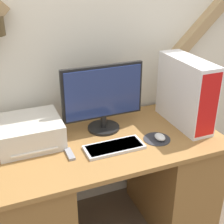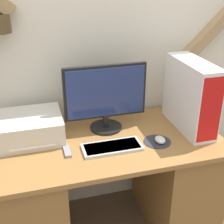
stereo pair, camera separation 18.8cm
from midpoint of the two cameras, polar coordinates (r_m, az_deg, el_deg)
name	(u,v)px [view 1 (the left image)]	position (r m, az deg, el deg)	size (l,w,h in m)	color
wall_back	(82,35)	(2.14, -8.04, 13.82)	(6.40, 0.19, 2.70)	silver
desk	(108,188)	(2.18, -3.28, -13.74)	(1.43, 0.74, 0.78)	olive
monitor	(103,96)	(2.00, -4.36, 2.91)	(0.54, 0.21, 0.44)	black
keyboard	(115,147)	(1.87, -2.43, -6.48)	(0.36, 0.15, 0.02)	silver
mousepad	(157,139)	(1.98, 5.52, -5.02)	(0.17, 0.17, 0.00)	#2D2D33
mouse	(160,137)	(1.96, 6.04, -4.64)	(0.06, 0.09, 0.04)	silver
computer_tower	(186,92)	(2.10, 10.89, 3.48)	(0.16, 0.48, 0.46)	white
printer	(29,132)	(1.99, -17.52, -3.56)	(0.38, 0.36, 0.15)	beige
remote_control	(70,154)	(1.84, -10.68, -7.66)	(0.04, 0.12, 0.02)	gray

